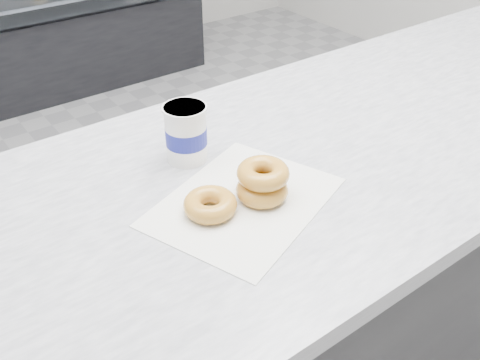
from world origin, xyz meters
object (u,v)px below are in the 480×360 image
at_px(display_case, 0,14).
at_px(donut_single, 210,204).
at_px(counter, 306,289).
at_px(donut_stack, 262,182).
at_px(coffee_cup, 186,133).

height_order(display_case, donut_single, display_case).
relative_size(counter, donut_stack, 22.27).
height_order(counter, display_case, display_case).
distance_m(counter, display_case, 2.72).
bearing_deg(counter, coffee_cup, 155.07).
xyz_separation_m(display_case, donut_single, (-0.33, -2.78, 0.43)).
bearing_deg(donut_stack, display_case, 85.44).
height_order(counter, donut_stack, donut_stack).
bearing_deg(display_case, donut_single, -96.72).
height_order(counter, coffee_cup, coffee_cup).
xyz_separation_m(display_case, coffee_cup, (-0.26, -2.60, 0.47)).
xyz_separation_m(donut_stack, coffee_cup, (-0.04, 0.20, 0.03)).
bearing_deg(counter, donut_single, -169.95).
relative_size(donut_single, donut_stack, 0.71).
bearing_deg(donut_single, coffee_cup, 70.59).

